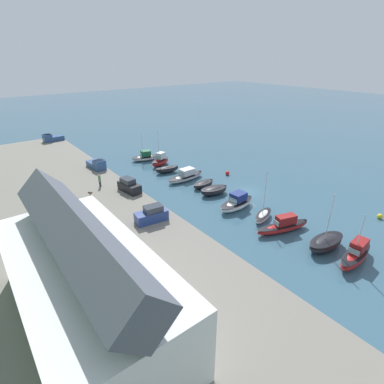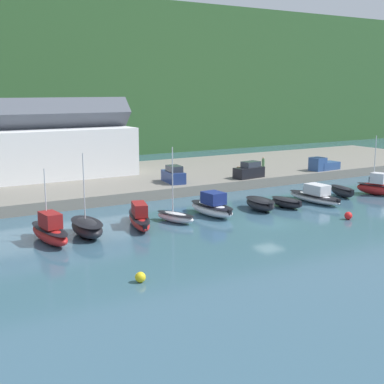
{
  "view_description": "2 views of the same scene",
  "coord_description": "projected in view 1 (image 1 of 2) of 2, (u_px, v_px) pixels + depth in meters",
  "views": [
    {
      "loc": [
        -30.38,
        35.49,
        21.25
      ],
      "look_at": [
        3.26,
        9.42,
        1.49
      ],
      "focal_mm": 28.0,
      "sensor_mm": 36.0,
      "label": 1
    },
    {
      "loc": [
        -32.0,
        -39.19,
        12.84
      ],
      "look_at": [
        -3.58,
        8.58,
        2.04
      ],
      "focal_mm": 50.0,
      "sensor_mm": 36.0,
      "label": 2
    }
  ],
  "objects": [
    {
      "name": "moored_boat_7",
      "position": [
        186.0,
        176.0,
        55.0
      ],
      "size": [
        2.7,
        7.72,
        2.13
      ],
      "rotation": [
        0.0,
        0.0,
        0.04
      ],
      "color": "silver",
      "rests_on": "ground_plane"
    },
    {
      "name": "mooring_buoy_1",
      "position": [
        380.0,
        216.0,
        42.21
      ],
      "size": [
        0.72,
        0.72,
        0.72
      ],
      "color": "yellow",
      "rests_on": "ground_plane"
    },
    {
      "name": "moored_boat_10",
      "position": [
        145.0,
        157.0,
        65.12
      ],
      "size": [
        3.81,
        6.12,
        6.25
      ],
      "rotation": [
        0.0,
        0.0,
        -0.27
      ],
      "color": "white",
      "rests_on": "ground_plane"
    },
    {
      "name": "moored_boat_8",
      "position": [
        167.0,
        169.0,
        58.28
      ],
      "size": [
        2.52,
        4.75,
        1.3
      ],
      "rotation": [
        0.0,
        0.0,
        -0.24
      ],
      "color": "black",
      "rests_on": "ground_plane"
    },
    {
      "name": "moored_boat_1",
      "position": [
        326.0,
        243.0,
        35.53
      ],
      "size": [
        2.68,
        5.7,
        7.33
      ],
      "rotation": [
        0.0,
        0.0,
        -0.05
      ],
      "color": "black",
      "rests_on": "ground_plane"
    },
    {
      "name": "moored_boat_3",
      "position": [
        263.0,
        216.0,
        41.96
      ],
      "size": [
        2.99,
        4.77,
        7.35
      ],
      "rotation": [
        0.0,
        0.0,
        0.35
      ],
      "color": "silver",
      "rests_on": "ground_plane"
    },
    {
      "name": "moored_boat_0",
      "position": [
        356.0,
        254.0,
        33.2
      ],
      "size": [
        2.43,
        6.8,
        6.27
      ],
      "rotation": [
        0.0,
        0.0,
        0.09
      ],
      "color": "red",
      "rests_on": "ground_plane"
    },
    {
      "name": "dog_on_quay",
      "position": [
        90.0,
        193.0,
        46.16
      ],
      "size": [
        0.83,
        0.69,
        0.68
      ],
      "rotation": [
        0.0,
        0.0,
        2.15
      ],
      "color": "brown",
      "rests_on": "quay_promenade"
    },
    {
      "name": "moored_boat_9",
      "position": [
        160.0,
        161.0,
        62.06
      ],
      "size": [
        3.39,
        5.21,
        7.23
      ],
      "rotation": [
        0.0,
        0.0,
        0.34
      ],
      "color": "red",
      "rests_on": "ground_plane"
    },
    {
      "name": "moored_boat_6",
      "position": [
        203.0,
        184.0,
        52.03
      ],
      "size": [
        2.27,
        4.37,
        1.06
      ],
      "rotation": [
        0.0,
        0.0,
        0.08
      ],
      "color": "black",
      "rests_on": "ground_plane"
    },
    {
      "name": "person_on_quay",
      "position": [
        100.0,
        180.0,
        49.05
      ],
      "size": [
        0.4,
        0.4,
        2.14
      ],
      "color": "#232838",
      "rests_on": "quay_promenade"
    },
    {
      "name": "pickup_truck_1",
      "position": [
        97.0,
        164.0,
        56.88
      ],
      "size": [
        4.86,
        2.31,
        1.9
      ],
      "rotation": [
        0.0,
        0.0,
        1.65
      ],
      "color": "#2D4C84",
      "rests_on": "quay_promenade"
    },
    {
      "name": "moored_boat_5",
      "position": [
        214.0,
        190.0,
        49.36
      ],
      "size": [
        3.09,
        5.06,
        1.31
      ],
      "rotation": [
        0.0,
        0.0,
        -0.16
      ],
      "color": "black",
      "rests_on": "ground_plane"
    },
    {
      "name": "parked_car_1",
      "position": [
        152.0,
        215.0,
        38.96
      ],
      "size": [
        2.34,
        4.4,
        2.16
      ],
      "rotation": [
        0.0,
        0.0,
        -0.13
      ],
      "color": "navy",
      "rests_on": "quay_promenade"
    },
    {
      "name": "moored_boat_2",
      "position": [
        283.0,
        226.0,
        38.98
      ],
      "size": [
        3.82,
        7.87,
        2.29
      ],
      "rotation": [
        0.0,
        0.0,
        -0.29
      ],
      "color": "red",
      "rests_on": "ground_plane"
    },
    {
      "name": "mooring_buoy_0",
      "position": [
        227.0,
        173.0,
        57.4
      ],
      "size": [
        0.78,
        0.78,
        0.78
      ],
      "color": "red",
      "rests_on": "ground_plane"
    },
    {
      "name": "moored_boat_4",
      "position": [
        237.0,
        203.0,
        44.81
      ],
      "size": [
        2.85,
        6.56,
        2.48
      ],
      "rotation": [
        0.0,
        0.0,
        0.06
      ],
      "color": "white",
      "rests_on": "ground_plane"
    },
    {
      "name": "parked_car_2",
      "position": [
        129.0,
        186.0,
        47.45
      ],
      "size": [
        4.4,
        2.34,
        2.16
      ],
      "rotation": [
        0.0,
        0.0,
        1.7
      ],
      "color": "black",
      "rests_on": "quay_promenade"
    },
    {
      "name": "ground_plane",
      "position": [
        248.0,
        192.0,
        50.44
      ],
      "size": [
        320.0,
        320.0,
        0.0
      ],
      "primitive_type": "plane",
      "color": "#385B70"
    },
    {
      "name": "pickup_truck_0",
      "position": [
        52.0,
        138.0,
        74.7
      ],
      "size": [
        2.32,
        4.87,
        1.9
      ],
      "rotation": [
        0.0,
        0.0,
        0.08
      ],
      "color": "#2D4C84",
      "rests_on": "quay_promenade"
    },
    {
      "name": "quay_promenade",
      "position": [
        90.0,
        247.0,
        35.13
      ],
      "size": [
        106.48,
        23.7,
        1.23
      ],
      "color": "gray",
      "rests_on": "ground_plane"
    },
    {
      "name": "harbor_clubhouse",
      "position": [
        86.0,
        284.0,
        23.06
      ],
      "size": [
        20.1,
        9.21,
        10.44
      ],
      "color": "white",
      "rests_on": "quay_promenade"
    }
  ]
}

